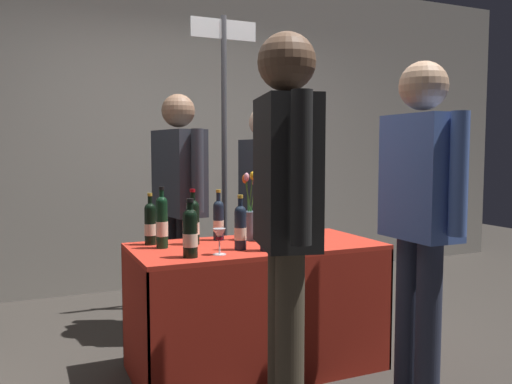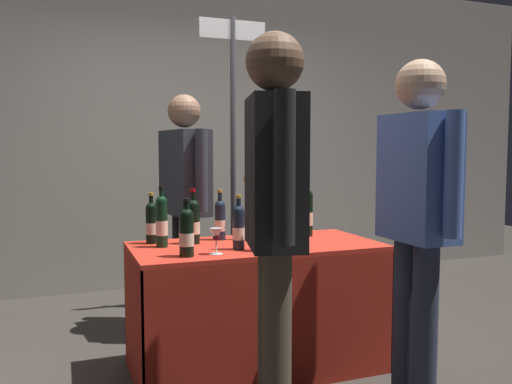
{
  "view_description": "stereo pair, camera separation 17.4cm",
  "coord_description": "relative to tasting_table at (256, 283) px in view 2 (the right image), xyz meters",
  "views": [
    {
      "loc": [
        -1.21,
        -2.74,
        1.27
      ],
      "look_at": [
        0.0,
        0.0,
        1.03
      ],
      "focal_mm": 36.98,
      "sensor_mm": 36.0,
      "label": 1
    },
    {
      "loc": [
        -1.05,
        -2.8,
        1.27
      ],
      "look_at": [
        0.0,
        0.0,
        1.03
      ],
      "focal_mm": 36.98,
      "sensor_mm": 36.0,
      "label": 2
    }
  ],
  "objects": [
    {
      "name": "booth_signpost",
      "position": [
        0.25,
        1.18,
        0.89
      ],
      "size": [
        0.54,
        0.04,
        2.31
      ],
      "color": "#47474C",
      "rests_on": "ground_plane"
    },
    {
      "name": "display_bottle_5",
      "position": [
        -0.52,
        0.09,
        0.38
      ],
      "size": [
        0.07,
        0.07,
        0.34
      ],
      "color": "black",
      "rests_on": "tasting_table"
    },
    {
      "name": "display_bottle_4",
      "position": [
        -0.03,
        -0.21,
        0.36
      ],
      "size": [
        0.08,
        0.08,
        0.32
      ],
      "color": "#192333",
      "rests_on": "tasting_table"
    },
    {
      "name": "display_bottle_7",
      "position": [
        -0.15,
        0.21,
        0.36
      ],
      "size": [
        0.07,
        0.07,
        0.3
      ],
      "color": "#192333",
      "rests_on": "tasting_table"
    },
    {
      "name": "back_partition",
      "position": [
        0.0,
        2.11,
        0.97
      ],
      "size": [
        7.95,
        0.12,
        2.95
      ],
      "primitive_type": "cube",
      "color": "#9E998E",
      "rests_on": "ground_plane"
    },
    {
      "name": "tasting_table",
      "position": [
        0.0,
        0.0,
        0.0
      ],
      "size": [
        1.41,
        0.69,
        0.73
      ],
      "color": "red",
      "rests_on": "ground_plane"
    },
    {
      "name": "taster_foreground_left",
      "position": [
        0.54,
        -0.75,
        0.51
      ],
      "size": [
        0.23,
        0.56,
        1.69
      ],
      "rotation": [
        0.0,
        0.0,
        1.57
      ],
      "color": "#2D3347",
      "rests_on": "ground_plane"
    },
    {
      "name": "display_bottle_0",
      "position": [
        -0.15,
        -0.12,
        0.36
      ],
      "size": [
        0.07,
        0.07,
        0.3
      ],
      "color": "#192333",
      "rests_on": "tasting_table"
    },
    {
      "name": "display_bottle_6",
      "position": [
        -0.45,
        -0.21,
        0.36
      ],
      "size": [
        0.08,
        0.08,
        0.3
      ],
      "color": "black",
      "rests_on": "tasting_table"
    },
    {
      "name": "ground_plane",
      "position": [
        0.0,
        0.0,
        -0.5
      ],
      "size": [
        12.0,
        12.0,
        0.0
      ],
      "primitive_type": "plane",
      "color": "#38332D"
    },
    {
      "name": "featured_wine_bottle",
      "position": [
        -0.33,
        0.14,
        0.36
      ],
      "size": [
        0.08,
        0.08,
        0.32
      ],
      "color": "black",
      "rests_on": "tasting_table"
    },
    {
      "name": "display_bottle_2",
      "position": [
        -0.56,
        0.23,
        0.35
      ],
      "size": [
        0.07,
        0.07,
        0.3
      ],
      "color": "black",
      "rests_on": "tasting_table"
    },
    {
      "name": "taster_foreground_right",
      "position": [
        -0.22,
        -0.8,
        0.55
      ],
      "size": [
        0.3,
        0.55,
        1.75
      ],
      "rotation": [
        0.0,
        0.0,
        1.33
      ],
      "color": "#4C4233",
      "rests_on": "ground_plane"
    },
    {
      "name": "flower_vase",
      "position": [
        0.02,
        0.15,
        0.35
      ],
      "size": [
        0.09,
        0.09,
        0.41
      ],
      "color": "slate",
      "rests_on": "tasting_table"
    },
    {
      "name": "vendor_presenter",
      "position": [
        0.39,
        0.75,
        0.45
      ],
      "size": [
        0.22,
        0.62,
        1.58
      ],
      "rotation": [
        0.0,
        0.0,
        -1.55
      ],
      "color": "#2D3347",
      "rests_on": "ground_plane"
    },
    {
      "name": "display_bottle_3",
      "position": [
        0.15,
        0.04,
        0.37
      ],
      "size": [
        0.07,
        0.07,
        0.33
      ],
      "color": "black",
      "rests_on": "tasting_table"
    },
    {
      "name": "display_bottle_1",
      "position": [
        0.4,
        0.16,
        0.38
      ],
      "size": [
        0.07,
        0.07,
        0.36
      ],
      "color": "black",
      "rests_on": "tasting_table"
    },
    {
      "name": "vendor_assistant",
      "position": [
        -0.23,
        0.78,
        0.5
      ],
      "size": [
        0.29,
        0.63,
        1.65
      ],
      "rotation": [
        0.0,
        0.0,
        -1.4
      ],
      "color": "black",
      "rests_on": "ground_plane"
    },
    {
      "name": "wine_glass_near_vendor",
      "position": [
        -0.3,
        -0.21,
        0.33
      ],
      "size": [
        0.07,
        0.07,
        0.14
      ],
      "color": "silver",
      "rests_on": "tasting_table"
    }
  ]
}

